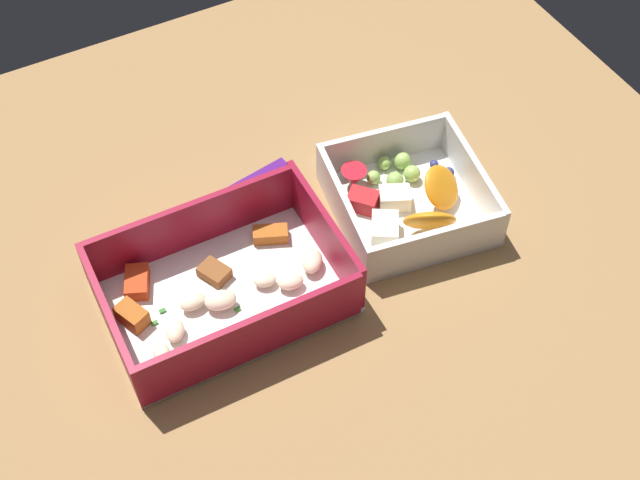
# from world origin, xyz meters

# --- Properties ---
(table_surface) EXTENTS (0.80, 0.80, 0.02)m
(table_surface) POSITION_xyz_m (0.00, 0.00, 0.01)
(table_surface) COLOR #9E7547
(table_surface) RESTS_ON ground
(pasta_container) EXTENTS (0.22, 0.15, 0.06)m
(pasta_container) POSITION_xyz_m (-0.12, -0.00, 0.04)
(pasta_container) COLOR white
(pasta_container) RESTS_ON table_surface
(fruit_bowl) EXTENTS (0.16, 0.16, 0.06)m
(fruit_bowl) POSITION_xyz_m (0.08, 0.01, 0.04)
(fruit_bowl) COLOR white
(fruit_bowl) RESTS_ON table_surface
(candy_bar) EXTENTS (0.07, 0.04, 0.01)m
(candy_bar) POSITION_xyz_m (-0.03, 0.11, 0.03)
(candy_bar) COLOR #51197A
(candy_bar) RESTS_ON table_surface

